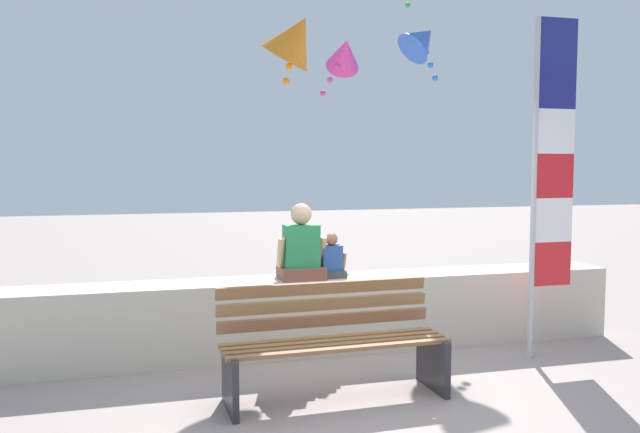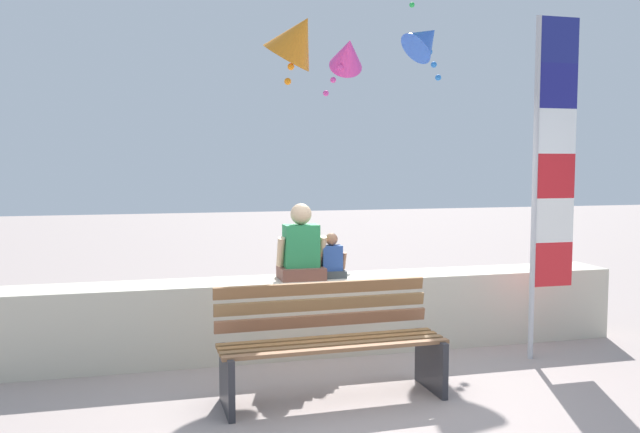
{
  "view_description": "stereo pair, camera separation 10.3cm",
  "coord_description": "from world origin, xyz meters",
  "px_view_note": "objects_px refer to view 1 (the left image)",
  "views": [
    {
      "loc": [
        -1.7,
        -4.86,
        1.85
      ],
      "look_at": [
        -0.05,
        1.26,
        1.34
      ],
      "focal_mm": 36.56,
      "sensor_mm": 36.0,
      "label": 1
    },
    {
      "loc": [
        -1.6,
        -4.89,
        1.85
      ],
      "look_at": [
        -0.05,
        1.26,
        1.34
      ],
      "focal_mm": 36.56,
      "sensor_mm": 36.0,
      "label": 2
    }
  ],
  "objects_px": {
    "person_adult": "(301,250)",
    "kite_blue": "(422,40)",
    "park_bench": "(333,343)",
    "kite_magenta": "(344,54)",
    "person_child": "(332,260)",
    "kite_orange": "(295,38)",
    "flag_banner": "(548,166)"
  },
  "relations": [
    {
      "from": "flag_banner",
      "to": "kite_blue",
      "type": "height_order",
      "value": "kite_blue"
    },
    {
      "from": "flag_banner",
      "to": "kite_magenta",
      "type": "height_order",
      "value": "kite_magenta"
    },
    {
      "from": "kite_magenta",
      "to": "flag_banner",
      "type": "bearing_deg",
      "value": -72.68
    },
    {
      "from": "kite_magenta",
      "to": "kite_blue",
      "type": "xyz_separation_m",
      "value": [
        0.97,
        -0.39,
        0.16
      ]
    },
    {
      "from": "kite_blue",
      "to": "park_bench",
      "type": "bearing_deg",
      "value": -123.51
    },
    {
      "from": "person_adult",
      "to": "kite_blue",
      "type": "bearing_deg",
      "value": 44.48
    },
    {
      "from": "flag_banner",
      "to": "kite_orange",
      "type": "bearing_deg",
      "value": 130.23
    },
    {
      "from": "kite_blue",
      "to": "person_adult",
      "type": "bearing_deg",
      "value": -135.52
    },
    {
      "from": "park_bench",
      "to": "person_adult",
      "type": "height_order",
      "value": "person_adult"
    },
    {
      "from": "person_adult",
      "to": "kite_orange",
      "type": "xyz_separation_m",
      "value": [
        0.3,
        1.57,
        2.31
      ]
    },
    {
      "from": "person_adult",
      "to": "kite_blue",
      "type": "distance_m",
      "value": 3.95
    },
    {
      "from": "kite_orange",
      "to": "kite_magenta",
      "type": "distance_m",
      "value": 1.33
    },
    {
      "from": "park_bench",
      "to": "kite_magenta",
      "type": "xyz_separation_m",
      "value": [
        1.25,
        3.74,
        2.92
      ]
    },
    {
      "from": "person_adult",
      "to": "flag_banner",
      "type": "xyz_separation_m",
      "value": [
        2.23,
        -0.71,
        0.81
      ]
    },
    {
      "from": "person_adult",
      "to": "kite_orange",
      "type": "height_order",
      "value": "kite_orange"
    },
    {
      "from": "park_bench",
      "to": "kite_orange",
      "type": "bearing_deg",
      "value": 83.12
    },
    {
      "from": "kite_orange",
      "to": "kite_blue",
      "type": "relative_size",
      "value": 1.13
    },
    {
      "from": "person_adult",
      "to": "kite_orange",
      "type": "relative_size",
      "value": 0.72
    },
    {
      "from": "person_adult",
      "to": "park_bench",
      "type": "bearing_deg",
      "value": -91.49
    },
    {
      "from": "park_bench",
      "to": "person_adult",
      "type": "xyz_separation_m",
      "value": [
        0.03,
        1.2,
        0.6
      ]
    },
    {
      "from": "person_child",
      "to": "kite_magenta",
      "type": "bearing_deg",
      "value": 70.21
    },
    {
      "from": "park_bench",
      "to": "flag_banner",
      "type": "relative_size",
      "value": 0.56
    },
    {
      "from": "park_bench",
      "to": "person_child",
      "type": "distance_m",
      "value": 1.34
    },
    {
      "from": "person_adult",
      "to": "person_child",
      "type": "relative_size",
      "value": 1.67
    },
    {
      "from": "person_adult",
      "to": "kite_magenta",
      "type": "distance_m",
      "value": 3.65
    },
    {
      "from": "park_bench",
      "to": "person_child",
      "type": "relative_size",
      "value": 4.11
    },
    {
      "from": "park_bench",
      "to": "person_adult",
      "type": "relative_size",
      "value": 2.47
    },
    {
      "from": "kite_magenta",
      "to": "kite_blue",
      "type": "bearing_deg",
      "value": -21.78
    },
    {
      "from": "person_child",
      "to": "flag_banner",
      "type": "bearing_deg",
      "value": -20.15
    },
    {
      "from": "flag_banner",
      "to": "person_adult",
      "type": "bearing_deg",
      "value": 162.44
    },
    {
      "from": "flag_banner",
      "to": "kite_blue",
      "type": "distance_m",
      "value": 3.31
    },
    {
      "from": "person_adult",
      "to": "kite_magenta",
      "type": "xyz_separation_m",
      "value": [
        1.22,
        2.54,
        2.32
      ]
    }
  ]
}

